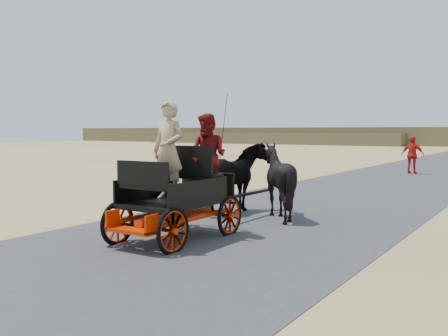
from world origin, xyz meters
The scene contains 9 objects.
ground centered at (0.00, 0.00, 0.00)m, with size 140.00×140.00×0.00m, color tan.
road centered at (0.00, 0.00, 0.01)m, with size 6.00×140.00×0.01m, color #38383A.
ridge_near centered at (-30.00, 58.00, 0.80)m, with size 40.00×4.00×1.60m, color brown.
carriage centered at (-0.48, 0.65, 0.36)m, with size 1.30×2.40×0.72m, color black, non-canonical shape.
horse_left centered at (-1.03, 3.65, 0.85)m, with size 0.91×2.01×1.70m, color black.
horse_right centered at (0.07, 3.65, 0.85)m, with size 1.37×1.54×1.70m, color black.
driver_man centered at (-0.68, 0.70, 1.62)m, with size 0.66×0.43×1.80m, color tan.
passenger_woman centered at (-0.18, 1.25, 1.51)m, with size 0.77×0.60×1.58m, color #660C0F.
pedestrian centered at (-0.03, 17.21, 0.86)m, with size 1.01×0.42×1.73m, color red.
Camera 1 is at (5.16, -6.38, 1.98)m, focal length 40.00 mm.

